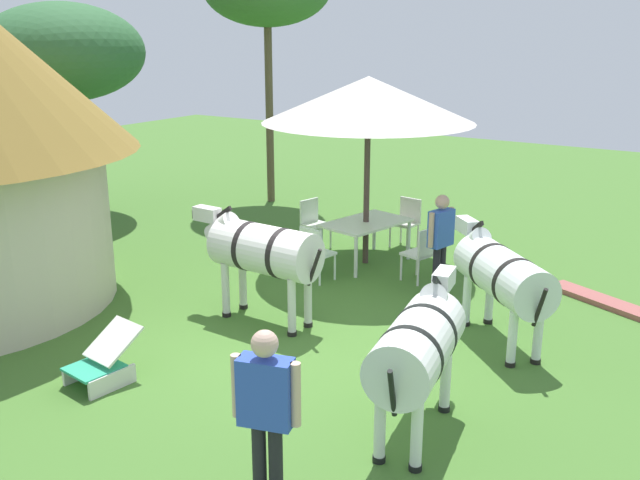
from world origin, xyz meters
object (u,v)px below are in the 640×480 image
at_px(patio_dining_table, 366,226).
at_px(zebra_toward_hut, 419,345).
at_px(patio_chair_west_end, 315,250).
at_px(zebra_nearest_camera, 501,274).
at_px(patio_chair_near_lawn, 313,220).
at_px(patio_chair_east_end, 422,251).
at_px(patio_chair_near_hut, 407,219).
at_px(guest_beside_umbrella, 441,236).
at_px(zebra_by_umbrella, 262,250).
at_px(shade_umbrella, 368,100).
at_px(standing_watcher, 266,406).
at_px(acacia_tree_right_background, 63,52).
at_px(striped_lounge_chair, 102,362).

height_order(patio_dining_table, zebra_toward_hut, zebra_toward_hut).
distance_m(patio_dining_table, patio_chair_west_end, 1.29).
distance_m(zebra_nearest_camera, zebra_toward_hut, 2.54).
bearing_deg(patio_dining_table, patio_chair_near_lawn, 78.34).
bearing_deg(patio_chair_east_end, patio_chair_near_hut, 49.48).
xyz_separation_m(guest_beside_umbrella, zebra_by_umbrella, (-2.24, 1.64, 0.09)).
relative_size(patio_chair_west_end, guest_beside_umbrella, 0.58).
relative_size(patio_chair_west_end, patio_chair_east_end, 1.00).
xyz_separation_m(shade_umbrella, zebra_nearest_camera, (-1.89, -3.01, -1.87)).
bearing_deg(standing_watcher, guest_beside_umbrella, 82.81).
bearing_deg(patio_chair_near_lawn, patio_chair_west_end, 45.87).
relative_size(zebra_toward_hut, acacia_tree_right_background, 0.49).
height_order(patio_dining_table, patio_chair_near_hut, patio_chair_near_hut).
relative_size(zebra_nearest_camera, acacia_tree_right_background, 0.41).
relative_size(zebra_nearest_camera, zebra_toward_hut, 0.84).
distance_m(patio_chair_near_hut, acacia_tree_right_background, 7.93).
bearing_deg(patio_chair_west_end, guest_beside_umbrella, 25.12).
bearing_deg(patio_chair_near_hut, patio_chair_west_end, 88.72).
height_order(guest_beside_umbrella, zebra_by_umbrella, zebra_by_umbrella).
distance_m(guest_beside_umbrella, zebra_by_umbrella, 2.78).
distance_m(zebra_nearest_camera, zebra_by_umbrella, 3.16).
bearing_deg(zebra_by_umbrella, zebra_nearest_camera, -68.11).
distance_m(shade_umbrella, patio_chair_near_lawn, 2.61).
bearing_deg(striped_lounge_chair, zebra_by_umbrella, -93.51).
relative_size(shade_umbrella, patio_chair_west_end, 3.90).
bearing_deg(patio_dining_table, zebra_by_umbrella, -179.10).
bearing_deg(shade_umbrella, zebra_nearest_camera, -122.13).
bearing_deg(standing_watcher, patio_chair_east_end, 86.57).
xyz_separation_m(patio_chair_east_end, standing_watcher, (-5.85, -1.31, 0.47)).
bearing_deg(patio_chair_west_end, zebra_by_umbrella, -71.25).
bearing_deg(patio_dining_table, acacia_tree_right_background, 93.20).
bearing_deg(patio_chair_west_end, striped_lounge_chair, -82.78).
height_order(patio_chair_west_end, patio_chair_near_hut, same).
xyz_separation_m(guest_beside_umbrella, zebra_nearest_camera, (-1.15, -1.33, -0.01)).
bearing_deg(patio_chair_west_end, patio_chair_east_end, 41.79).
xyz_separation_m(patio_chair_near_hut, zebra_nearest_camera, (-3.16, -2.85, 0.41)).
xyz_separation_m(patio_chair_west_end, guest_beside_umbrella, (0.52, -1.91, 0.42)).
relative_size(patio_chair_west_end, striped_lounge_chair, 1.03).
height_order(patio_chair_near_lawn, guest_beside_umbrella, guest_beside_umbrella).
bearing_deg(standing_watcher, patio_chair_west_end, 103.10).
bearing_deg(zebra_by_umbrella, shade_umbrella, 2.62).
bearing_deg(patio_chair_east_end, patio_dining_table, 90.00).
bearing_deg(acacia_tree_right_background, striped_lounge_chair, -127.21).
height_order(patio_dining_table, patio_chair_east_end, patio_chair_east_end).
bearing_deg(zebra_by_umbrella, patio_dining_table, 2.62).
height_order(patio_chair_near_lawn, zebra_nearest_camera, zebra_nearest_camera).
xyz_separation_m(patio_chair_near_lawn, zebra_nearest_camera, (-2.15, -4.27, 0.41)).
bearing_deg(zebra_toward_hut, zebra_nearest_camera, 80.97).
xyz_separation_m(patio_dining_table, patio_chair_near_lawn, (0.26, 1.25, -0.14)).
bearing_deg(zebra_toward_hut, patio_chair_near_hut, 106.87).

